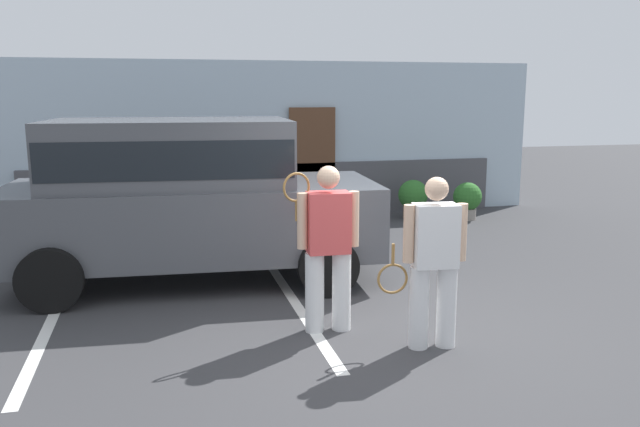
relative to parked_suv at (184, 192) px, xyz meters
The scene contains 9 objects.
ground_plane 3.31m from the parked_suv, 54.94° to the right, with size 40.00×40.00×0.00m, color #38383A.
parking_stripe_0 2.13m from the parked_suv, 144.81° to the right, with size 0.12×4.40×0.01m, color silver.
parking_stripe_1 1.93m from the parked_suv, 42.03° to the right, with size 0.12×4.40×0.01m, color silver.
house_frontage 4.49m from the parked_suv, 66.44° to the left, with size 10.77×0.40×2.97m.
parked_suv is the anchor object (origin of this frame).
tennis_player_man 2.53m from the parked_suv, 59.08° to the right, with size 0.76×0.28×1.68m.
tennis_player_woman 3.55m from the parked_suv, 52.87° to the right, with size 0.86×0.29×1.62m.
potted_plant_by_porch 5.45m from the parked_suv, 35.75° to the left, with size 0.57×0.57×0.74m.
potted_plant_secondary 6.09m from the parked_suv, 27.77° to the left, with size 0.54×0.54×0.71m.
Camera 1 is at (-2.08, -5.63, 2.37)m, focal length 36.14 mm.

